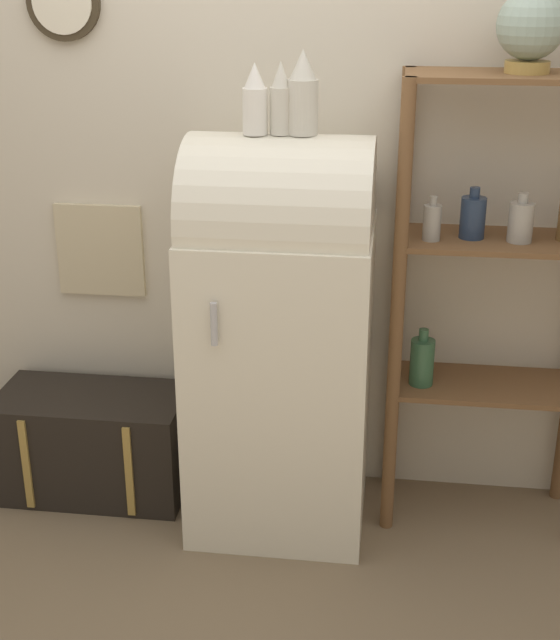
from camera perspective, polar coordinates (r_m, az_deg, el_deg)
The scene contains 9 objects.
ground_plane at distance 3.49m, azimuth -0.51°, elevation -14.37°, with size 12.00×12.00×0.00m, color #7A664C.
wall_back at distance 3.45m, azimuth 0.69°, elevation 10.02°, with size 7.00×0.09×2.70m.
refrigerator at distance 3.30m, azimuth 0.04°, elevation -0.69°, with size 0.66×0.64×1.52m.
suitcase_trunk at distance 3.79m, azimuth -11.83°, elevation -7.69°, with size 0.76×0.40×0.44m.
shelf_unit at distance 3.33m, azimuth 13.47°, elevation 2.62°, with size 0.75×0.35×1.72m.
globe at distance 3.16m, azimuth 15.77°, elevation 17.56°, with size 0.23×0.23×0.27m.
vase_left at distance 3.08m, azimuth -1.62°, elevation 13.82°, with size 0.08×0.08×0.24m.
vase_center at distance 3.08m, azimuth 0.03°, elevation 13.86°, with size 0.07×0.07×0.24m.
vase_right at distance 3.08m, azimuth 1.47°, elevation 14.19°, with size 0.11×0.11×0.28m.
Camera 1 is at (0.40, -2.77, 2.07)m, focal length 50.00 mm.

